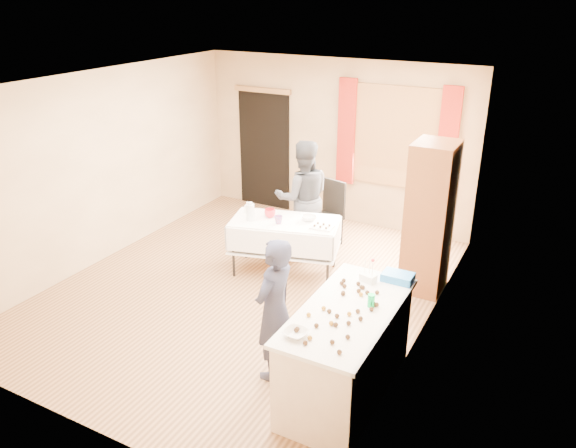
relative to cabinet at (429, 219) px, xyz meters
The scene contains 29 objects.
floor 2.47m from the cabinet, 150.97° to the right, with size 4.50×5.50×0.02m, color #9E7047.
ceiling 2.81m from the cabinet, 150.97° to the right, with size 4.50×5.50×0.02m, color white.
wall_back 2.61m from the cabinet, 140.24° to the left, with size 4.50×0.02×2.60m, color tan.
wall_front 4.36m from the cabinet, 117.25° to the right, with size 4.50×0.02×2.60m, color tan.
wall_left 4.40m from the cabinet, 165.43° to the right, with size 0.02×5.50×2.60m, color tan.
wall_right 1.19m from the cabinet, 76.26° to the right, with size 0.02×5.50×2.60m, color tan.
window_frame 1.97m from the cabinet, 121.50° to the left, with size 1.32×0.06×1.52m, color olive.
window_pane 1.96m from the cabinet, 121.74° to the left, with size 1.20×0.02×1.40m, color white.
curtain_left 2.42m from the cabinet, 138.51° to the left, with size 0.28×0.06×1.65m, color maroon.
curtain_right 1.67m from the cabinet, 97.64° to the left, with size 0.28×0.06×1.65m, color maroon.
doorway 3.67m from the cabinet, 153.71° to the left, with size 0.95×0.04×2.00m, color black.
door_lintel 3.81m from the cabinet, 154.13° to the left, with size 1.05×0.06×0.08m, color olive.
cabinet is the anchor object (origin of this frame).
counter 2.40m from the cabinet, 92.44° to the right, with size 0.79×1.66×0.91m.
party_table 1.90m from the cabinet, 165.98° to the right, with size 1.56×1.08×0.75m.
chair 1.88m from the cabinet, 159.27° to the left, with size 0.49×0.49×0.97m.
girl 2.56m from the cabinet, 108.92° to the right, with size 0.39×0.56×1.46m, color #21233B.
woman 1.87m from the cabinet, behind, with size 1.02×0.98×1.66m, color black.
soda_can 2.21m from the cabinet, 88.44° to the right, with size 0.07×0.07×0.12m, color #08923E.
mixing_bowl 2.95m from the cabinet, 96.35° to the right, with size 0.23×0.23×0.05m, color white.
foam_block 1.78m from the cabinet, 94.07° to the right, with size 0.15×0.10×0.08m, color white.
blue_basket 1.63m from the cabinet, 85.64° to the right, with size 0.30×0.20×0.08m, color blue.
pitcher 2.27m from the cabinet, 163.49° to the right, with size 0.11×0.11×0.22m, color silver.
cup_red 2.06m from the cabinet, 167.65° to the right, with size 0.17×0.17×0.12m, color red.
cup_rainbow 1.89m from the cabinet, 162.25° to the right, with size 0.13×0.13×0.10m, color red.
small_bowl 1.54m from the cabinet, 169.08° to the right, with size 0.25×0.25×0.06m, color white.
pastry_tray 1.33m from the cabinet, 160.28° to the right, with size 0.28×0.20×0.02m, color white.
bottle 2.40m from the cabinet, 169.50° to the right, with size 0.09×0.09×0.15m, color white.
cake_balls 2.41m from the cabinet, 93.13° to the right, with size 0.51×1.16×0.04m.
Camera 1 is at (3.45, -5.32, 3.57)m, focal length 35.00 mm.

